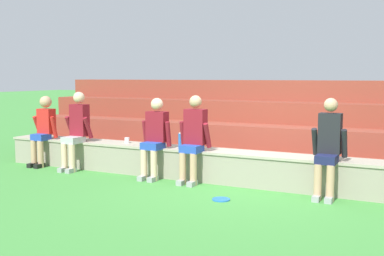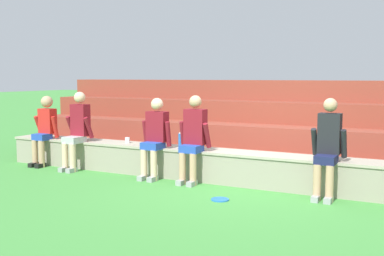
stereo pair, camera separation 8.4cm
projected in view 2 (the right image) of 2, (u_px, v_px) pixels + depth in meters
ground_plane at (240, 188)px, 7.46m from camera, size 80.00×80.00×0.00m
stone_seating_wall at (246, 167)px, 7.66m from camera, size 9.71×0.56×0.52m
brick_bleachers at (281, 134)px, 9.32m from camera, size 10.73×2.48×1.65m
person_far_left at (45, 128)px, 9.26m from camera, size 0.49×0.53×1.35m
person_left_of_center at (77, 129)px, 8.85m from camera, size 0.50×0.59×1.45m
person_center at (155, 136)px, 8.08m from camera, size 0.53×0.53×1.37m
person_right_of_center at (193, 137)px, 7.74m from camera, size 0.53×0.52×1.42m
person_far_right at (328, 146)px, 6.76m from camera, size 0.49×0.58×1.42m
water_bottle_center_gap at (180, 140)px, 8.11m from camera, size 0.07×0.07×0.27m
plastic_cup_left_end at (127, 140)px, 8.72m from camera, size 0.09×0.09×0.10m
frisbee at (220, 200)px, 6.70m from camera, size 0.25×0.25×0.02m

